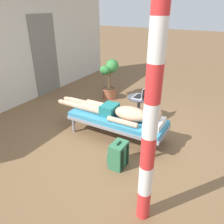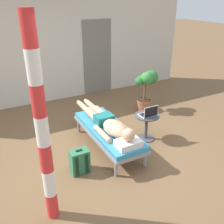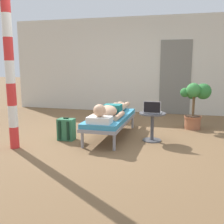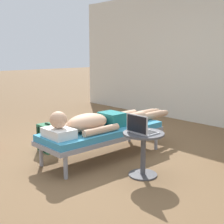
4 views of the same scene
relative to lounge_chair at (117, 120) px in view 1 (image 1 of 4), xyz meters
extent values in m
plane|color=brown|center=(-0.03, -0.13, -0.35)|extent=(40.00, 40.00, 0.00)
cube|color=beige|center=(0.00, 2.88, 1.00)|extent=(7.60, 0.20, 2.70)
cube|color=slate|center=(1.10, 2.77, 0.67)|extent=(0.84, 0.03, 2.04)
cylinder|color=gray|center=(-0.28, 0.81, -0.21)|extent=(0.05, 0.05, 0.28)
cylinder|color=gray|center=(0.28, 0.81, -0.21)|extent=(0.05, 0.05, 0.28)
cylinder|color=gray|center=(-0.28, -0.81, -0.21)|extent=(0.05, 0.05, 0.28)
cylinder|color=gray|center=(0.28, -0.81, -0.21)|extent=(0.05, 0.05, 0.28)
cube|color=gray|center=(0.00, 0.00, -0.04)|extent=(0.65, 1.81, 0.06)
cube|color=teal|center=(0.00, 0.00, 0.03)|extent=(0.63, 1.78, 0.08)
cube|color=white|center=(0.00, -0.71, 0.13)|extent=(0.40, 0.28, 0.11)
sphere|color=#D8A884|center=(0.00, -0.71, 0.29)|extent=(0.21, 0.21, 0.21)
ellipsoid|color=#D8A884|center=(0.00, -0.27, 0.19)|extent=(0.35, 0.60, 0.23)
cylinder|color=#D8A884|center=(-0.22, -0.22, 0.12)|extent=(0.09, 0.55, 0.09)
cylinder|color=#D8A884|center=(0.22, -0.22, 0.12)|extent=(0.09, 0.55, 0.09)
cube|color=#1E7272|center=(0.00, 0.16, 0.17)|extent=(0.33, 0.26, 0.19)
cylinder|color=#D8A884|center=(-0.09, 0.50, 0.15)|extent=(0.15, 0.42, 0.15)
cylinder|color=#D8A884|center=(-0.09, 0.93, 0.13)|extent=(0.11, 0.44, 0.11)
ellipsoid|color=#D8A884|center=(-0.09, 1.22, 0.12)|extent=(0.09, 0.20, 0.10)
cylinder|color=#D8A884|center=(0.09, 0.50, 0.15)|extent=(0.15, 0.42, 0.15)
cylinder|color=#D8A884|center=(0.09, 0.93, 0.13)|extent=(0.11, 0.44, 0.11)
ellipsoid|color=#D8A884|center=(0.09, 1.22, 0.12)|extent=(0.09, 0.20, 0.10)
cylinder|color=#4C4C51|center=(0.81, -0.08, -0.34)|extent=(0.34, 0.34, 0.02)
cylinder|color=#4C4C51|center=(0.81, -0.08, -0.09)|extent=(0.06, 0.06, 0.48)
cylinder|color=#4C4C51|center=(0.81, -0.08, 0.17)|extent=(0.48, 0.48, 0.02)
cube|color=silver|center=(0.81, -0.08, 0.19)|extent=(0.31, 0.22, 0.02)
cube|color=black|center=(0.81, -0.07, 0.20)|extent=(0.27, 0.15, 0.00)
cube|color=silver|center=(0.81, -0.19, 0.30)|extent=(0.31, 0.01, 0.21)
cube|color=black|center=(0.81, -0.20, 0.30)|extent=(0.29, 0.00, 0.19)
cube|color=#33724C|center=(-0.74, -0.43, -0.15)|extent=(0.30, 0.20, 0.40)
cube|color=#33724C|center=(-0.74, -0.31, -0.22)|extent=(0.23, 0.04, 0.18)
cube|color=black|center=(-0.82, -0.54, -0.15)|extent=(0.04, 0.02, 0.34)
cube|color=black|center=(-0.66, -0.54, -0.15)|extent=(0.04, 0.02, 0.34)
cube|color=black|center=(-0.74, -0.43, 0.07)|extent=(0.10, 0.02, 0.02)
cylinder|color=#9E5B3D|center=(1.56, 1.08, -0.21)|extent=(0.34, 0.34, 0.28)
cylinder|color=#9E5B3D|center=(1.56, 1.08, -0.09)|extent=(0.37, 0.37, 0.04)
cylinder|color=#332319|center=(1.56, 1.08, -0.06)|extent=(0.31, 0.31, 0.01)
cylinder|color=brown|center=(1.56, 1.08, 0.14)|extent=(0.06, 0.06, 0.42)
sphere|color=#2D7233|center=(1.74, 1.10, 0.48)|extent=(0.34, 0.34, 0.34)
sphere|color=#38843D|center=(1.52, 1.21, 0.40)|extent=(0.22, 0.22, 0.22)
sphere|color=#2D7233|center=(1.37, 1.05, 0.45)|extent=(0.20, 0.20, 0.20)
sphere|color=#38843D|center=(1.54, 1.00, 0.51)|extent=(0.30, 0.30, 0.30)
cylinder|color=red|center=(-1.38, -1.10, -0.16)|extent=(0.15, 0.15, 0.36)
cylinder|color=white|center=(-1.38, -1.10, 0.20)|extent=(0.15, 0.15, 0.36)
cylinder|color=red|center=(-1.38, -1.10, 0.56)|extent=(0.15, 0.15, 0.36)
cylinder|color=white|center=(-1.38, -1.10, 0.92)|extent=(0.15, 0.15, 0.36)
cylinder|color=red|center=(-1.38, -1.10, 1.29)|extent=(0.15, 0.15, 0.36)
cylinder|color=white|center=(-1.38, -1.10, 1.65)|extent=(0.15, 0.15, 0.36)
camera|label=1|loc=(-3.16, -1.70, 1.91)|focal=35.63mm
camera|label=2|loc=(-1.84, -3.61, 2.30)|focal=40.45mm
camera|label=3|loc=(1.33, -4.88, 1.06)|focal=42.94mm
camera|label=4|loc=(3.09, -2.65, 1.10)|focal=49.13mm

